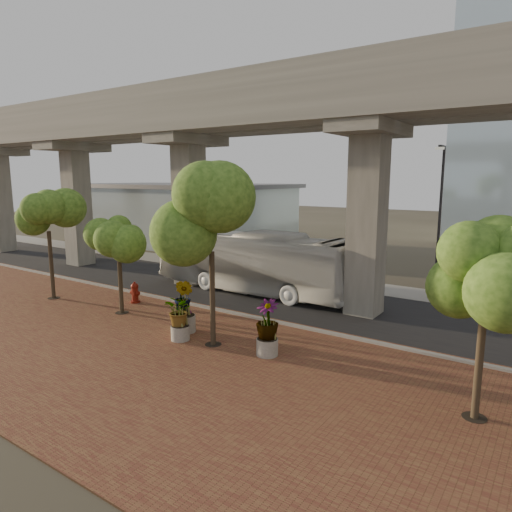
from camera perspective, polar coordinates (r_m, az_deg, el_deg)
The scene contains 18 objects.
ground at distance 25.54m, azimuth -1.13°, elevation -6.07°, with size 160.00×160.00×0.00m, color #333025.
brick_plaza at distance 19.90m, azimuth -14.89°, elevation -11.00°, with size 70.00×13.00×0.06m, color brown.
asphalt_road at distance 27.13m, azimuth 1.33°, elevation -5.07°, with size 90.00×8.00×0.04m, color black.
curb_strip at distance 23.98m, azimuth -3.93°, elevation -6.95°, with size 70.00×0.25×0.16m, color gray.
far_sidewalk at distance 31.75m, azimuth 6.77°, elevation -2.91°, with size 90.00×3.00×0.06m, color gray.
transit_viaduct at distance 26.22m, azimuth 1.40°, elevation 10.46°, with size 72.00×5.60×12.40m.
station_pavilion at distance 49.85m, azimuth -9.23°, elevation 5.36°, with size 23.00×13.00×6.30m.
transit_bus at distance 27.89m, azimuth -0.45°, elevation -0.79°, with size 3.13×13.32×3.71m, color silver.
fire_hydrant at distance 26.43m, azimuth -14.89°, elevation -4.44°, with size 0.59×0.53×1.18m.
planter_front at distance 19.92m, azimuth -9.51°, elevation -7.04°, with size 1.80×1.80×1.98m.
planter_right at distance 17.98m, azimuth 1.42°, elevation -8.23°, with size 2.10×2.10×2.25m.
planter_left at distance 20.84m, azimuth -9.00°, elevation -5.46°, with size 2.22×2.22×2.45m.
street_tree_far_west at distance 28.33m, azimuth -24.63°, elevation 4.87°, with size 3.52×3.52×6.55m.
street_tree_near_west at distance 24.02m, azimuth -16.85°, elevation 2.21°, with size 3.10×3.10×5.36m.
street_tree_near_east at distance 18.41m, azimuth -5.63°, elevation 4.40°, with size 4.32×4.32×7.20m.
street_tree_far_east at distance 14.18m, azimuth 26.84°, elevation -2.98°, with size 3.59×3.59×5.70m.
streetlamp_west at distance 35.40m, azimuth -9.14°, elevation 5.25°, with size 0.36×1.05×7.26m.
streetlamp_east at distance 27.33m, azimuth 21.96°, elevation 5.01°, with size 0.43×1.25×8.63m.
Camera 1 is at (14.29, -19.98, 6.99)m, focal length 32.00 mm.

